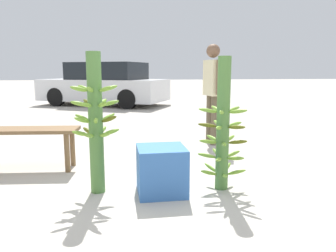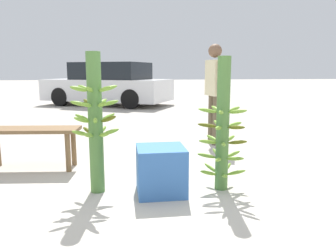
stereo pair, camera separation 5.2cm
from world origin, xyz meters
TOP-DOWN VIEW (x-y plane):
  - ground_plane at (0.00, 0.00)m, footprint 80.00×80.00m
  - banana_stalk_left at (-0.60, 0.19)m, footprint 0.45×0.45m
  - banana_stalk_center at (0.60, 0.09)m, footprint 0.47×0.48m
  - vendor_person at (1.09, 2.07)m, footprint 0.22×0.55m
  - market_bench at (-1.42, 1.07)m, footprint 1.15×0.48m
  - parked_car at (-0.77, 8.46)m, footprint 4.55×3.58m
  - produce_crate at (0.00, 0.07)m, footprint 0.45×0.45m

SIDE VIEW (x-z plane):
  - ground_plane at x=0.00m, z-range 0.00..0.00m
  - produce_crate at x=0.00m, z-range 0.00..0.45m
  - market_bench at x=-1.42m, z-range 0.16..0.65m
  - banana_stalk_center at x=0.60m, z-range -0.04..1.26m
  - parked_car at x=-0.77m, z-range -0.03..1.40m
  - banana_stalk_left at x=-0.60m, z-range 0.02..1.35m
  - vendor_person at x=1.09m, z-range 0.16..1.72m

